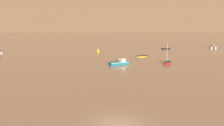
# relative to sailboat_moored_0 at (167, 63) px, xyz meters

# --- Properties ---
(ground_plane) EXTENTS (800.00, 800.00, 0.00)m
(ground_plane) POSITION_rel_sailboat_moored_0_xyz_m (-14.58, -33.31, -0.22)
(ground_plane) COLOR gray
(sailboat_moored_0) EXTENTS (3.48, 4.59, 5.05)m
(sailboat_moored_0) POSITION_rel_sailboat_moored_0_xyz_m (0.00, 0.00, 0.00)
(sailboat_moored_0) COLOR red
(sailboat_moored_0) RESTS_ON ground
(motorboat_moored_1) EXTENTS (5.60, 4.00, 2.03)m
(motorboat_moored_1) POSITION_rel_sailboat_moored_0_xyz_m (-10.89, -0.11, 0.09)
(motorboat_moored_1) COLOR #197084
(motorboat_moored_1) RESTS_ON ground
(motorboat_moored_2) EXTENTS (4.58, 6.95, 2.26)m
(motorboat_moored_2) POSITION_rel_sailboat_moored_0_xyz_m (32.49, 41.40, 0.09)
(motorboat_moored_2) COLOR gray
(motorboat_moored_2) RESTS_ON ground
(rowboat_moored_1) EXTENTS (4.16, 2.93, 0.63)m
(rowboat_moored_1) POSITION_rel_sailboat_moored_0_xyz_m (-3.57, 12.78, -0.05)
(rowboat_moored_1) COLOR gold
(rowboat_moored_1) RESTS_ON ground
(rowboat_moored_2) EXTENTS (3.76, 1.31, 0.59)m
(rowboat_moored_2) POSITION_rel_sailboat_moored_0_xyz_m (10.99, 37.74, -0.06)
(rowboat_moored_2) COLOR black
(rowboat_moored_2) RESTS_ON ground
(channel_buoy) EXTENTS (0.90, 0.90, 2.30)m
(channel_buoy) POSITION_rel_sailboat_moored_0_xyz_m (-16.22, 28.64, 0.24)
(channel_buoy) COLOR gold
(channel_buoy) RESTS_ON ground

